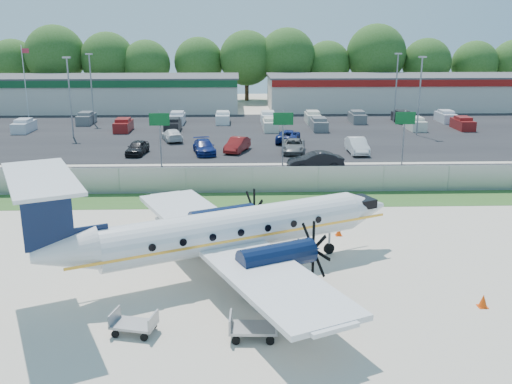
{
  "coord_description": "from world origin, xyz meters",
  "views": [
    {
      "loc": [
        -1.14,
        -27.64,
        11.81
      ],
      "look_at": [
        0.0,
        6.0,
        2.3
      ],
      "focal_mm": 40.0,
      "sensor_mm": 36.0,
      "label": 1
    }
  ],
  "objects_px": {
    "aircraft": "(227,230)",
    "pushback_tug": "(160,232)",
    "baggage_cart_near": "(134,324)",
    "baggage_cart_far": "(253,327)"
  },
  "relations": [
    {
      "from": "pushback_tug",
      "to": "baggage_cart_far",
      "type": "height_order",
      "value": "pushback_tug"
    },
    {
      "from": "pushback_tug",
      "to": "baggage_cart_near",
      "type": "bearing_deg",
      "value": -88.5
    },
    {
      "from": "pushback_tug",
      "to": "baggage_cart_far",
      "type": "bearing_deg",
      "value": -65.07
    },
    {
      "from": "aircraft",
      "to": "baggage_cart_far",
      "type": "height_order",
      "value": "aircraft"
    },
    {
      "from": "aircraft",
      "to": "baggage_cart_near",
      "type": "bearing_deg",
      "value": -122.81
    },
    {
      "from": "baggage_cart_near",
      "to": "baggage_cart_far",
      "type": "xyz_separation_m",
      "value": [
        4.81,
        -0.51,
        0.04
      ]
    },
    {
      "from": "aircraft",
      "to": "pushback_tug",
      "type": "height_order",
      "value": "aircraft"
    },
    {
      "from": "aircraft",
      "to": "pushback_tug",
      "type": "bearing_deg",
      "value": 130.58
    },
    {
      "from": "pushback_tug",
      "to": "baggage_cart_near",
      "type": "relative_size",
      "value": 1.42
    },
    {
      "from": "aircraft",
      "to": "baggage_cart_near",
      "type": "relative_size",
      "value": 9.87
    }
  ]
}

